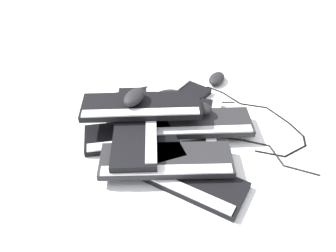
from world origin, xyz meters
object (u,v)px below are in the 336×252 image
Objects in this scene: keyboard_3 at (144,134)px; keyboard_6 at (166,161)px; keyboard_7 at (137,124)px; mouse_3 at (134,97)px; mouse_4 at (217,79)px; keyboard_4 at (145,123)px; keyboard_5 at (193,124)px; keyboard_1 at (198,135)px; mouse_2 at (199,107)px; mouse_0 at (169,95)px; mouse_1 at (193,107)px; keyboard_0 at (179,175)px; keyboard_8 at (141,106)px; keyboard_2 at (168,109)px.

keyboard_3 is 0.19m from keyboard_6.
mouse_3 reaches higher than keyboard_7.
keyboard_3 is 4.14× the size of mouse_4.
keyboard_4 is at bearing 143.72° from keyboard_7.
keyboard_3 is 0.19m from keyboard_5.
mouse_2 is (-0.08, 0.01, 0.07)m from keyboard_1.
mouse_1 reaches higher than mouse_0.
keyboard_4 is 0.18m from keyboard_5.
mouse_1 and mouse_2 have the same top height.
mouse_2 is 0.25m from mouse_3.
mouse_0 is at bearing 165.51° from mouse_2.
keyboard_0 is 0.61m from mouse_4.
keyboard_8 reaches higher than mouse_1.
keyboard_0 is 1.03× the size of keyboard_7.
mouse_2 is at bearing 55.82° from keyboard_2.
keyboard_6 is (0.16, -0.13, 0.03)m from keyboard_1.
keyboard_6 is (-0.04, -0.04, 0.03)m from keyboard_0.
keyboard_8 reaches higher than keyboard_4.
mouse_4 reaches higher than keyboard_2.
mouse_0 is at bearing 154.08° from mouse_4.
keyboard_0 is 0.30m from mouse_2.
keyboard_8 reaches higher than keyboard_6.
keyboard_7 is 0.25m from mouse_2.
keyboard_2 is at bearing -146.63° from keyboard_1.
mouse_3 reaches higher than mouse_0.
keyboard_6 is 0.37m from mouse_0.
mouse_1 is at bearing -177.67° from mouse_4.
keyboard_2 is 0.20m from mouse_3.
mouse_4 is at bearing 137.61° from keyboard_3.
keyboard_5 reaches higher than keyboard_2.
keyboard_7 is (-0.16, -0.10, 0.03)m from keyboard_6.
keyboard_4 is 0.19m from mouse_1.
mouse_4 is at bearing 159.28° from keyboard_0.
keyboard_6 is 4.03× the size of mouse_3.
mouse_2 is 1.00× the size of mouse_3.
mouse_0 is (-0.14, 0.11, -0.05)m from keyboard_8.
keyboard_4 reaches higher than keyboard_1.
mouse_0 is at bearing -178.11° from keyboard_0.
keyboard_8 is 4.00× the size of mouse_0.
keyboard_8 is (-0.03, -0.01, 0.06)m from keyboard_4.
mouse_1 is (0.13, 0.09, 0.03)m from mouse_0.
keyboard_5 is (0.13, 0.09, 0.03)m from keyboard_2.
keyboard_6 is 4.03× the size of mouse_0.
keyboard_1 is 0.19m from keyboard_2.
keyboard_4 is 0.06m from keyboard_7.
mouse_3 is at bearing -108.27° from keyboard_1.
keyboard_7 is at bearing -36.28° from keyboard_4.
mouse_3 is (-0.23, -0.11, 0.10)m from keyboard_6.
keyboard_5 is at bearing -151.20° from keyboard_1.
keyboard_8 is at bearing -140.21° from mouse_2.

